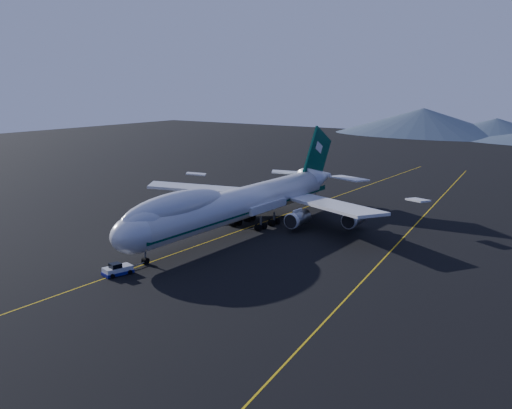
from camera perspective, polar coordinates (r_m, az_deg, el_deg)
The scene contains 5 objects.
ground at distance 116.53m, azimuth -1.65°, elevation -2.63°, with size 500.00×500.00×0.00m, color black.
taxiway_line_main at distance 116.52m, azimuth -1.65°, elevation -2.63°, with size 0.25×220.00×0.01m, color gold.
taxiway_line_side at distance 111.24m, azimuth 14.08°, elevation -3.72°, with size 0.25×200.00×0.01m, color gold.
boeing_747 at distance 115.21m, azimuth -1.66°, elevation 0.17°, with size 59.62×72.43×19.37m.
pushback_tug at distance 92.95m, azimuth -13.66°, elevation -6.44°, with size 3.53×5.05×2.01m.
Camera 1 is at (66.93, -90.64, 29.70)m, focal length 40.00 mm.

